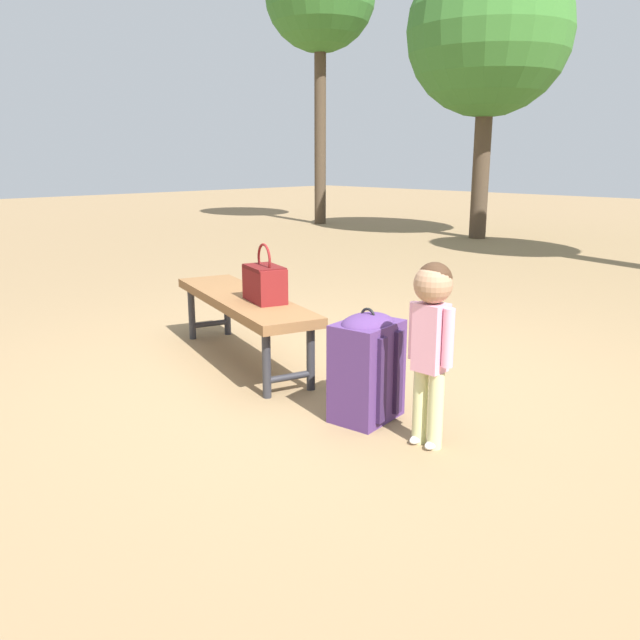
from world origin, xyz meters
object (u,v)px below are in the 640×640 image
at_px(handbag, 265,282).
at_px(backpack_large, 367,364).
at_px(tree_mid, 489,33).
at_px(backpack_small, 362,365).
at_px(child_standing, 432,326).
at_px(park_bench, 243,304).

distance_m(handbag, backpack_large, 1.04).
bearing_deg(tree_mid, backpack_small, -62.43).
xyz_separation_m(handbag, child_standing, (1.41, -0.18, 0.01)).
bearing_deg(handbag, backpack_small, 10.70).
bearing_deg(backpack_small, handbag, -169.30).
bearing_deg(park_bench, child_standing, -6.60).
bearing_deg(backpack_small, backpack_large, -45.19).
height_order(backpack_large, backpack_small, backpack_large).
height_order(park_bench, handbag, handbag).
distance_m(backpack_large, tree_mid, 8.69).
relative_size(backpack_large, backpack_small, 1.81).
relative_size(backpack_small, tree_mid, 0.07).
xyz_separation_m(park_bench, tree_mid, (-2.66, 7.05, 2.83)).
distance_m(park_bench, backpack_large, 1.24).
relative_size(child_standing, backpack_large, 1.48).
relative_size(park_bench, backpack_large, 2.76).
bearing_deg(child_standing, backpack_small, 155.59).
xyz_separation_m(park_bench, child_standing, (1.65, -0.19, 0.19)).
height_order(park_bench, backpack_large, backpack_large).
bearing_deg(park_bench, backpack_large, -7.07).
bearing_deg(child_standing, park_bench, 173.40).
bearing_deg(tree_mid, child_standing, -59.21).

